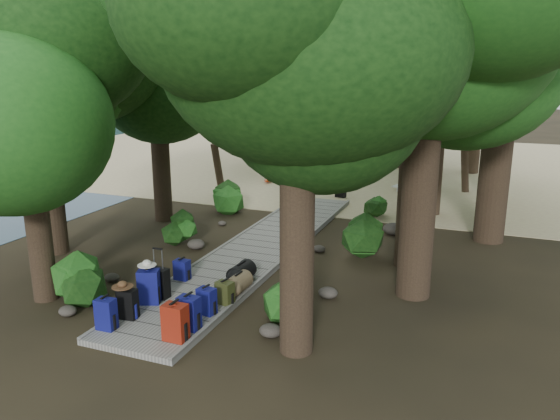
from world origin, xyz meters
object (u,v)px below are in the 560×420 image
at_px(backpack_left_a, 106,312).
at_px(lone_suitcase_on_sand, 341,189).
at_px(backpack_right_c, 207,300).
at_px(suitcase_on_boardwalk, 159,283).
at_px(duffel_right_black, 242,272).
at_px(backpack_left_c, 149,285).
at_px(duffel_right_khaki, 239,283).
at_px(kayak, 269,177).
at_px(backpack_right_d, 225,291).
at_px(backpack_right_b, 189,311).
at_px(sun_lounger, 405,182).
at_px(backpack_right_a, 175,320).
at_px(backpack_left_d, 182,269).
at_px(backpack_left_b, 128,302).

distance_m(backpack_left_a, lone_suitcase_on_sand, 12.41).
xyz_separation_m(backpack_right_c, suitcase_on_boardwalk, (-1.33, 0.35, 0.03)).
distance_m(duffel_right_black, lone_suitcase_on_sand, 9.30).
distance_m(backpack_left_c, lone_suitcase_on_sand, 11.13).
relative_size(backpack_left_a, backpack_left_c, 0.83).
height_order(backpack_left_a, lone_suitcase_on_sand, backpack_left_a).
bearing_deg(backpack_right_c, duffel_right_khaki, 94.06).
height_order(backpack_left_a, kayak, backpack_left_a).
height_order(backpack_right_c, backpack_right_d, backpack_right_c).
bearing_deg(backpack_right_b, sun_lounger, 85.46).
bearing_deg(backpack_right_c, backpack_right_a, -80.31).
bearing_deg(backpack_right_d, backpack_right_c, -90.25).
bearing_deg(backpack_left_d, sun_lounger, 77.19).
xyz_separation_m(backpack_left_d, lone_suitcase_on_sand, (1.15, 9.69, -0.05)).
distance_m(backpack_left_d, backpack_right_c, 1.99).
bearing_deg(backpack_right_a, backpack_left_b, 163.23).
bearing_deg(backpack_left_b, backpack_right_d, 36.24).
distance_m(duffel_right_khaki, sun_lounger, 12.25).
distance_m(backpack_left_b, backpack_right_d, 1.95).
relative_size(suitcase_on_boardwalk, kayak, 0.21).
bearing_deg(backpack_right_b, duffel_right_khaki, 89.53).
bearing_deg(duffel_right_black, sun_lounger, 85.36).
bearing_deg(backpack_left_c, suitcase_on_boardwalk, 63.19).
height_order(backpack_left_a, backpack_right_c, backpack_left_a).
relative_size(backpack_right_c, lone_suitcase_on_sand, 0.97).
relative_size(backpack_right_b, sun_lounger, 0.39).
bearing_deg(backpack_right_b, backpack_right_c, 93.43).
height_order(backpack_left_b, backpack_right_d, backpack_left_b).
height_order(backpack_right_d, sun_lounger, backpack_right_d).
bearing_deg(duffel_right_khaki, backpack_right_a, -89.67).
relative_size(backpack_left_a, backpack_right_c, 1.12).
xyz_separation_m(backpack_left_c, backpack_right_c, (1.36, -0.02, -0.10)).
relative_size(backpack_right_c, suitcase_on_boardwalk, 0.92).
bearing_deg(backpack_right_c, backpack_left_c, -171.19).
distance_m(backpack_right_a, duffel_right_khaki, 2.40).
xyz_separation_m(backpack_left_c, suitcase_on_boardwalk, (0.03, 0.33, -0.08)).
bearing_deg(backpack_left_b, lone_suitcase_on_sand, 79.32).
bearing_deg(duffel_right_black, backpack_right_b, -83.20).
height_order(backpack_right_a, kayak, backpack_right_a).
xyz_separation_m(suitcase_on_boardwalk, lone_suitcase_on_sand, (1.07, 10.74, -0.12)).
relative_size(duffel_right_khaki, lone_suitcase_on_sand, 0.98).
distance_m(backpack_left_b, backpack_left_d, 2.13).
distance_m(backpack_left_a, suitcase_on_boardwalk, 1.62).
bearing_deg(suitcase_on_boardwalk, backpack_right_d, 15.40).
height_order(backpack_left_c, backpack_left_d, backpack_left_c).
relative_size(backpack_left_c, duffel_right_black, 1.18).
height_order(backpack_left_c, backpack_right_d, backpack_left_c).
relative_size(backpack_right_b, kayak, 0.23).
bearing_deg(backpack_left_b, kayak, 95.56).
height_order(backpack_right_d, duffel_right_black, backpack_right_d).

